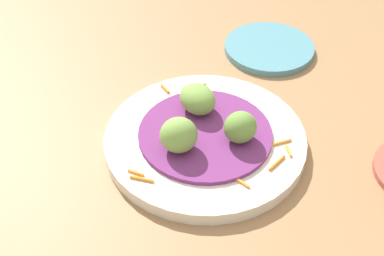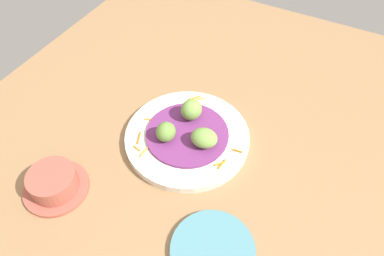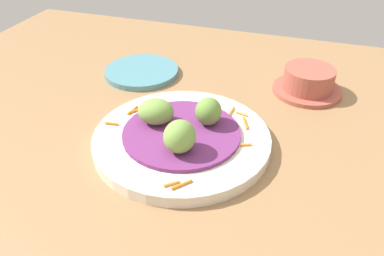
% 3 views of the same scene
% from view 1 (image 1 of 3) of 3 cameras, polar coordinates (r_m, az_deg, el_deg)
% --- Properties ---
extents(table_surface, '(1.10, 1.10, 0.02)m').
position_cam_1_polar(table_surface, '(0.73, -3.97, -1.85)').
color(table_surface, '#936D47').
rests_on(table_surface, ground).
extents(main_plate, '(0.27, 0.27, 0.02)m').
position_cam_1_polar(main_plate, '(0.71, 1.42, -1.35)').
color(main_plate, silver).
rests_on(main_plate, table_surface).
extents(cabbage_bed, '(0.18, 0.18, 0.01)m').
position_cam_1_polar(cabbage_bed, '(0.70, 1.43, -0.63)').
color(cabbage_bed, '#702D6B').
rests_on(cabbage_bed, main_plate).
extents(carrot_garnish, '(0.23, 0.22, 0.00)m').
position_cam_1_polar(carrot_garnish, '(0.70, 2.64, -1.03)').
color(carrot_garnish, orange).
rests_on(carrot_garnish, main_plate).
extents(guac_scoop_left, '(0.06, 0.06, 0.05)m').
position_cam_1_polar(guac_scoop_left, '(0.66, -1.44, -0.77)').
color(guac_scoop_left, '#759E47').
rests_on(guac_scoop_left, cabbage_bed).
extents(guac_scoop_center, '(0.04, 0.04, 0.04)m').
position_cam_1_polar(guac_scoop_center, '(0.67, 5.23, 0.08)').
color(guac_scoop_center, olive).
rests_on(guac_scoop_center, cabbage_bed).
extents(guac_scoop_right, '(0.06, 0.05, 0.04)m').
position_cam_1_polar(guac_scoop_right, '(0.72, 0.60, 3.16)').
color(guac_scoop_right, '#759E47').
rests_on(guac_scoop_right, cabbage_bed).
extents(side_plate_small, '(0.15, 0.15, 0.01)m').
position_cam_1_polar(side_plate_small, '(0.89, 8.32, 8.54)').
color(side_plate_small, teal).
rests_on(side_plate_small, table_surface).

